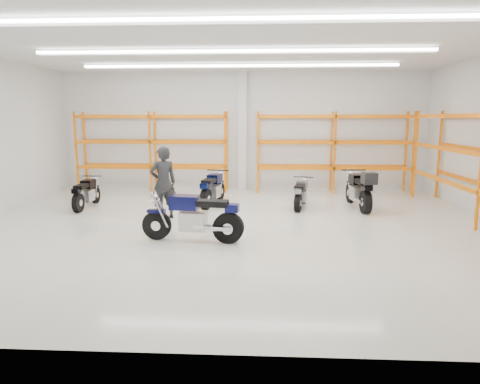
# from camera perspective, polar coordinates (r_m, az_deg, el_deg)

# --- Properties ---
(ground) EXTENTS (14.00, 14.00, 0.00)m
(ground) POSITION_cam_1_polar(r_m,az_deg,el_deg) (10.99, -1.10, -4.67)
(ground) COLOR beige
(ground) RESTS_ON ground
(room_shell) EXTENTS (14.02, 12.02, 4.51)m
(room_shell) POSITION_cam_1_polar(r_m,az_deg,el_deg) (10.68, -1.15, 12.68)
(room_shell) COLOR silver
(room_shell) RESTS_ON ground
(motorcycle_main) EXTENTS (2.35, 0.79, 1.16)m
(motorcycle_main) POSITION_cam_1_polar(r_m,az_deg,el_deg) (9.63, -5.80, -3.48)
(motorcycle_main) COLOR black
(motorcycle_main) RESTS_ON ground
(motorcycle_back_a) EXTENTS (0.64, 1.93, 0.95)m
(motorcycle_back_a) POSITION_cam_1_polar(r_m,az_deg,el_deg) (13.99, -19.88, -0.25)
(motorcycle_back_a) COLOR black
(motorcycle_back_a) RESTS_ON ground
(motorcycle_back_b) EXTENTS (0.83, 2.17, 1.07)m
(motorcycle_back_b) POSITION_cam_1_polar(r_m,az_deg,el_deg) (13.63, -3.72, 0.31)
(motorcycle_back_b) COLOR black
(motorcycle_back_b) RESTS_ON ground
(motorcycle_back_c) EXTENTS (0.75, 1.85, 0.92)m
(motorcycle_back_c) POSITION_cam_1_polar(r_m,az_deg,el_deg) (13.30, 8.09, -0.32)
(motorcycle_back_c) COLOR black
(motorcycle_back_c) RESTS_ON ground
(motorcycle_back_d) EXTENTS (0.77, 2.41, 1.24)m
(motorcycle_back_d) POSITION_cam_1_polar(r_m,az_deg,el_deg) (13.49, 15.68, 0.25)
(motorcycle_back_d) COLOR black
(motorcycle_back_d) RESTS_ON ground
(standing_man) EXTENTS (0.86, 0.76, 1.99)m
(standing_man) POSITION_cam_1_polar(r_m,az_deg,el_deg) (11.94, -10.20, 1.22)
(standing_man) COLOR black
(standing_man) RESTS_ON ground
(structural_column) EXTENTS (0.32, 0.32, 4.50)m
(structural_column) POSITION_cam_1_polar(r_m,az_deg,el_deg) (16.45, 0.32, 8.08)
(structural_column) COLOR white
(structural_column) RESTS_ON ground
(pallet_racking_back_left) EXTENTS (5.67, 0.87, 3.00)m
(pallet_racking_back_left) POSITION_cam_1_polar(r_m,az_deg,el_deg) (16.65, -11.58, 6.30)
(pallet_racking_back_left) COLOR orange
(pallet_racking_back_left) RESTS_ON ground
(pallet_racking_back_right) EXTENTS (5.67, 0.87, 3.00)m
(pallet_racking_back_right) POSITION_cam_1_polar(r_m,az_deg,el_deg) (16.33, 12.34, 6.21)
(pallet_racking_back_right) COLOR orange
(pallet_racking_back_right) RESTS_ON ground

